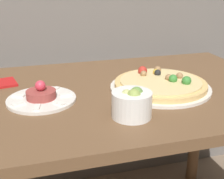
% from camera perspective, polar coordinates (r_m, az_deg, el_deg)
% --- Properties ---
extents(dining_table, '(1.29, 0.77, 0.72)m').
position_cam_1_polar(dining_table, '(1.13, -0.95, -4.78)').
color(dining_table, brown).
rests_on(dining_table, ground_plane).
extents(pizza_plate, '(0.35, 0.35, 0.06)m').
position_cam_1_polar(pizza_plate, '(1.12, 8.85, 0.93)').
color(pizza_plate, silver).
rests_on(pizza_plate, dining_table).
extents(tartare_plate, '(0.22, 0.22, 0.07)m').
position_cam_1_polar(tartare_plate, '(1.03, -12.79, -1.39)').
color(tartare_plate, silver).
rests_on(tartare_plate, dining_table).
extents(small_bowl, '(0.12, 0.12, 0.09)m').
position_cam_1_polar(small_bowl, '(0.89, 3.68, -2.50)').
color(small_bowl, white).
rests_on(small_bowl, dining_table).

